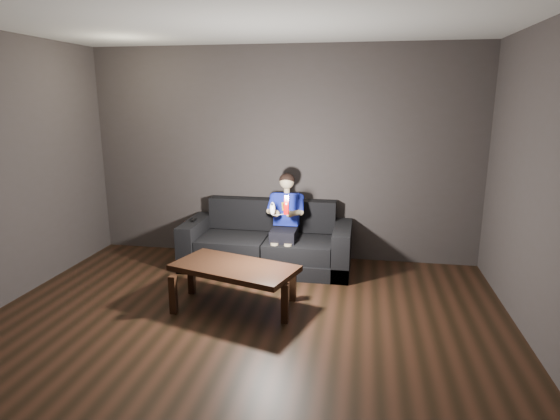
# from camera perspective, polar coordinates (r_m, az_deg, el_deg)

# --- Properties ---
(floor) EXTENTS (5.00, 5.00, 0.00)m
(floor) POSITION_cam_1_polar(r_m,az_deg,el_deg) (4.10, -6.16, -16.70)
(floor) COLOR black
(floor) RESTS_ON ground
(back_wall) EXTENTS (5.00, 0.04, 2.70)m
(back_wall) POSITION_cam_1_polar(r_m,az_deg,el_deg) (6.02, 0.19, 6.79)
(back_wall) COLOR #3B3533
(back_wall) RESTS_ON ground
(ceiling) EXTENTS (5.00, 5.00, 0.02)m
(ceiling) POSITION_cam_1_polar(r_m,az_deg,el_deg) (3.60, -7.34, 23.68)
(ceiling) COLOR beige
(ceiling) RESTS_ON back_wall
(sofa) EXTENTS (2.05, 0.89, 0.79)m
(sofa) POSITION_cam_1_polar(r_m,az_deg,el_deg) (5.84, -1.54, -4.42)
(sofa) COLOR black
(sofa) RESTS_ON floor
(child) EXTENTS (0.45, 0.55, 1.10)m
(child) POSITION_cam_1_polar(r_m,az_deg,el_deg) (5.63, 0.66, -0.56)
(child) COLOR black
(child) RESTS_ON sofa
(wii_remote_red) EXTENTS (0.05, 0.08, 0.22)m
(wii_remote_red) POSITION_cam_1_polar(r_m,az_deg,el_deg) (5.16, 0.80, 0.62)
(wii_remote_red) COLOR #C80002
(wii_remote_red) RESTS_ON child
(nunchuk_white) EXTENTS (0.08, 0.10, 0.16)m
(nunchuk_white) POSITION_cam_1_polar(r_m,az_deg,el_deg) (5.20, -0.92, 0.18)
(nunchuk_white) COLOR silver
(nunchuk_white) RESTS_ON child
(wii_remote_black) EXTENTS (0.04, 0.14, 0.03)m
(wii_remote_black) POSITION_cam_1_polar(r_m,az_deg,el_deg) (5.93, -10.47, -1.20)
(wii_remote_black) COLOR black
(wii_remote_black) RESTS_ON sofa
(coffee_table) EXTENTS (1.34, 0.94, 0.44)m
(coffee_table) POSITION_cam_1_polar(r_m,az_deg,el_deg) (4.71, -5.57, -7.41)
(coffee_table) COLOR black
(coffee_table) RESTS_ON floor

